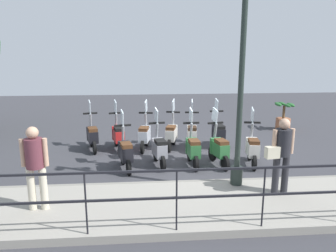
% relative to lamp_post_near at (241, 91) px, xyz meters
% --- Properties ---
extents(ground_plane, '(28.00, 28.00, 0.00)m').
position_rel_lamp_post_near_xyz_m(ground_plane, '(2.40, 0.81, -2.23)').
color(ground_plane, '#38383D').
extents(promenade_walkway, '(2.20, 20.00, 0.15)m').
position_rel_lamp_post_near_xyz_m(promenade_walkway, '(-0.75, 0.81, -2.15)').
color(promenade_walkway, gray).
rests_on(promenade_walkway, ground_plane).
extents(fence_railing, '(0.04, 16.03, 1.07)m').
position_rel_lamp_post_near_xyz_m(fence_railing, '(-1.80, 0.81, -1.32)').
color(fence_railing, black).
rests_on(fence_railing, promenade_walkway).
extents(lamp_post_near, '(0.26, 0.90, 4.65)m').
position_rel_lamp_post_near_xyz_m(lamp_post_near, '(0.00, 0.00, 0.00)').
color(lamp_post_near, '#232D28').
rests_on(lamp_post_near, promenade_walkway).
extents(pedestrian_with_bag, '(0.37, 0.64, 1.59)m').
position_rel_lamp_post_near_xyz_m(pedestrian_with_bag, '(-0.54, -0.75, -1.15)').
color(pedestrian_with_bag, '#28282D').
rests_on(pedestrian_with_bag, promenade_walkway).
extents(pedestrian_distant, '(0.32, 0.49, 1.59)m').
position_rel_lamp_post_near_xyz_m(pedestrian_distant, '(-0.84, 4.03, -1.15)').
color(pedestrian_distant, beige).
rests_on(pedestrian_distant, promenade_walkway).
extents(potted_palm, '(1.06, 0.66, 1.05)m').
position_rel_lamp_post_near_xyz_m(potted_palm, '(5.48, -3.48, -1.78)').
color(potted_palm, '#9E5B3D').
rests_on(potted_palm, ground_plane).
extents(scooter_near_0, '(1.22, 0.48, 1.54)m').
position_rel_lamp_post_near_xyz_m(scooter_near_0, '(1.57, -0.90, -1.74)').
color(scooter_near_0, black).
rests_on(scooter_near_0, ground_plane).
extents(scooter_near_1, '(1.22, 0.48, 1.54)m').
position_rel_lamp_post_near_xyz_m(scooter_near_1, '(1.61, 0.02, -1.74)').
color(scooter_near_1, black).
rests_on(scooter_near_1, ground_plane).
extents(scooter_near_2, '(1.23, 0.44, 1.54)m').
position_rel_lamp_post_near_xyz_m(scooter_near_2, '(1.66, 0.72, -1.74)').
color(scooter_near_2, black).
rests_on(scooter_near_2, ground_plane).
extents(scooter_near_3, '(1.23, 0.47, 1.54)m').
position_rel_lamp_post_near_xyz_m(scooter_near_3, '(1.73, 1.62, -1.74)').
color(scooter_near_3, black).
rests_on(scooter_near_3, ground_plane).
extents(scooter_near_4, '(1.22, 0.50, 1.54)m').
position_rel_lamp_post_near_xyz_m(scooter_near_4, '(1.51, 2.52, -1.74)').
color(scooter_near_4, black).
rests_on(scooter_near_4, ground_plane).
extents(scooter_far_0, '(1.23, 0.44, 1.54)m').
position_rel_lamp_post_near_xyz_m(scooter_far_0, '(3.33, -0.37, -1.74)').
color(scooter_far_0, black).
rests_on(scooter_far_0, ground_plane).
extents(scooter_far_1, '(1.23, 0.44, 1.54)m').
position_rel_lamp_post_near_xyz_m(scooter_far_1, '(3.19, 0.51, -1.74)').
color(scooter_far_1, black).
rests_on(scooter_far_1, ground_plane).
extents(scooter_far_2, '(1.21, 0.53, 1.54)m').
position_rel_lamp_post_near_xyz_m(scooter_far_2, '(3.31, 1.14, -1.74)').
color(scooter_far_2, black).
rests_on(scooter_far_2, ground_plane).
extents(scooter_far_3, '(1.22, 0.48, 1.54)m').
position_rel_lamp_post_near_xyz_m(scooter_far_3, '(3.23, 1.99, -1.74)').
color(scooter_far_3, black).
rests_on(scooter_far_3, ground_plane).
extents(scooter_far_4, '(1.21, 0.51, 1.54)m').
position_rel_lamp_post_near_xyz_m(scooter_far_4, '(3.28, 2.82, -1.74)').
color(scooter_far_4, black).
rests_on(scooter_far_4, ground_plane).
extents(scooter_far_5, '(1.21, 0.52, 1.54)m').
position_rel_lamp_post_near_xyz_m(scooter_far_5, '(3.30, 3.61, -1.74)').
color(scooter_far_5, black).
rests_on(scooter_far_5, ground_plane).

